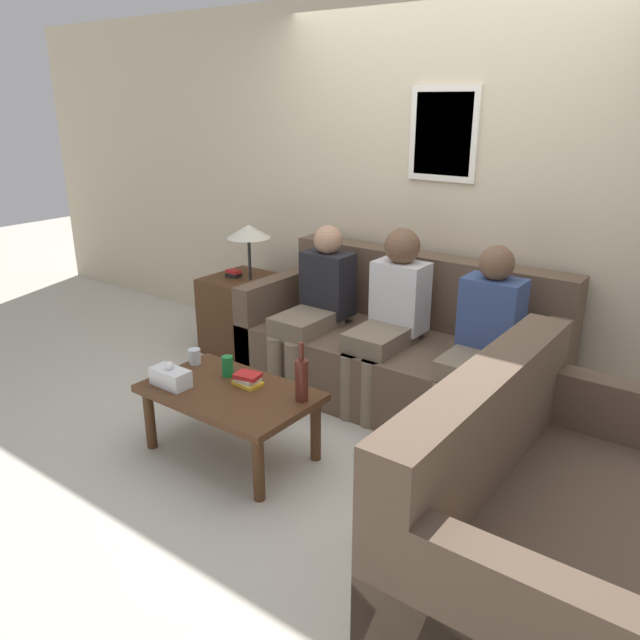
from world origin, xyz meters
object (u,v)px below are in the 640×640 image
(couch_main, at_px, (400,352))
(person_left, at_px, (316,303))
(coffee_table, at_px, (230,399))
(wine_bottle, at_px, (302,379))
(person_middle, at_px, (390,312))
(person_right, at_px, (482,339))
(teddy_bear, at_px, (386,508))
(couch_side, at_px, (548,531))
(drinking_glass, at_px, (195,356))

(couch_main, xyz_separation_m, person_left, (-0.56, -0.20, 0.29))
(coffee_table, distance_m, wine_bottle, 0.46)
(couch_main, relative_size, person_middle, 1.79)
(couch_main, distance_m, person_right, 0.74)
(teddy_bear, bearing_deg, person_middle, 120.86)
(coffee_table, bearing_deg, person_right, 44.77)
(couch_side, height_order, drinking_glass, couch_side)
(person_left, bearing_deg, person_middle, 4.87)
(coffee_table, height_order, person_right, person_right)
(couch_side, xyz_separation_m, drinking_glass, (-2.19, 0.16, 0.13))
(couch_main, xyz_separation_m, coffee_table, (-0.38, -1.23, 0.03))
(couch_main, height_order, coffee_table, couch_main)
(drinking_glass, height_order, person_left, person_left)
(coffee_table, xyz_separation_m, drinking_glass, (-0.42, 0.13, 0.10))
(couch_side, xyz_separation_m, person_middle, (-1.40, 1.11, 0.32))
(coffee_table, xyz_separation_m, person_middle, (0.38, 1.08, 0.29))
(couch_main, relative_size, coffee_table, 2.15)
(couch_side, relative_size, person_right, 1.36)
(couch_main, xyz_separation_m, couch_side, (1.39, -1.26, 0.00))
(drinking_glass, bearing_deg, couch_side, -4.22)
(person_middle, bearing_deg, teddy_bear, -59.14)
(couch_main, height_order, teddy_bear, couch_main)
(couch_side, distance_m, wine_bottle, 1.40)
(couch_main, relative_size, couch_side, 1.33)
(wine_bottle, height_order, person_right, person_right)
(person_left, bearing_deg, coffee_table, -79.95)
(wine_bottle, xyz_separation_m, person_middle, (-0.02, 0.93, 0.11))
(couch_side, relative_size, coffee_table, 1.62)
(wine_bottle, relative_size, person_right, 0.29)
(couch_side, xyz_separation_m, person_left, (-1.95, 1.06, 0.29))
(couch_main, height_order, person_right, person_right)
(teddy_bear, bearing_deg, person_left, 138.33)
(couch_main, xyz_separation_m, wine_bottle, (0.02, -1.08, 0.21))
(couch_main, relative_size, person_left, 1.85)
(wine_bottle, bearing_deg, teddy_bear, -18.73)
(person_middle, bearing_deg, wine_bottle, -88.59)
(drinking_glass, bearing_deg, teddy_bear, -8.28)
(person_middle, bearing_deg, drinking_glass, -130.13)
(drinking_glass, relative_size, person_right, 0.08)
(couch_main, distance_m, teddy_bear, 1.49)
(wine_bottle, height_order, person_middle, person_middle)
(person_left, bearing_deg, couch_side, -28.48)
(couch_main, bearing_deg, teddy_bear, -62.26)
(teddy_bear, bearing_deg, drinking_glass, 171.72)
(drinking_glass, bearing_deg, person_right, 31.42)
(couch_main, height_order, drinking_glass, couch_main)
(coffee_table, height_order, wine_bottle, wine_bottle)
(wine_bottle, xyz_separation_m, person_left, (-0.58, 0.89, 0.08))
(person_middle, bearing_deg, person_left, -175.13)
(coffee_table, height_order, person_middle, person_middle)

